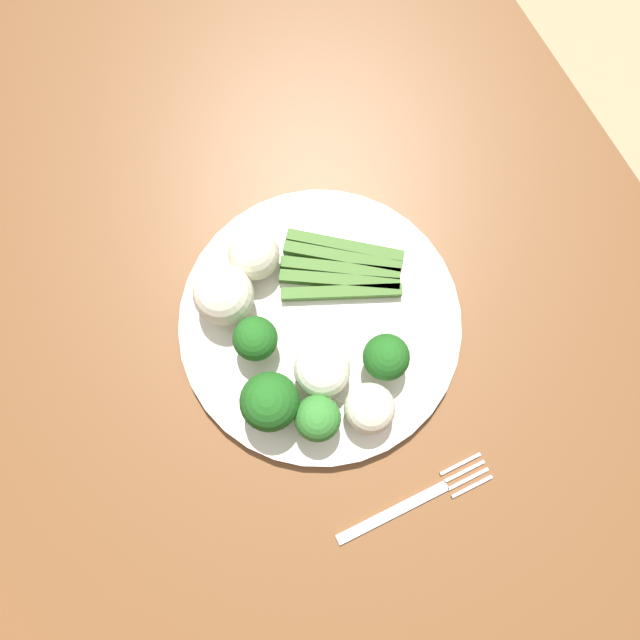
% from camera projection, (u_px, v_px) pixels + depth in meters
% --- Properties ---
extents(ground_plane, '(6.00, 6.00, 0.02)m').
position_uv_depth(ground_plane, '(326.00, 426.00, 1.34)').
color(ground_plane, tan).
extents(dining_table, '(1.35, 0.83, 0.76)m').
position_uv_depth(dining_table, '(332.00, 406.00, 0.70)').
color(dining_table, brown).
rests_on(dining_table, ground_plane).
extents(plate, '(0.29, 0.29, 0.01)m').
position_uv_depth(plate, '(320.00, 323.00, 0.60)').
color(plate, silver).
rests_on(plate, dining_table).
extents(asparagus_bundle, '(0.12, 0.14, 0.01)m').
position_uv_depth(asparagus_bundle, '(342.00, 269.00, 0.60)').
color(asparagus_bundle, '#3D6626').
rests_on(asparagus_bundle, plate).
extents(broccoli_right, '(0.04, 0.04, 0.05)m').
position_uv_depth(broccoli_right, '(255.00, 339.00, 0.55)').
color(broccoli_right, '#4C7F2B').
rests_on(broccoli_right, plate).
extents(broccoli_near_center, '(0.04, 0.04, 0.05)m').
position_uv_depth(broccoli_near_center, '(318.00, 418.00, 0.54)').
color(broccoli_near_center, '#609E3D').
rests_on(broccoli_near_center, plate).
extents(broccoli_front_left, '(0.05, 0.05, 0.06)m').
position_uv_depth(broccoli_front_left, '(386.00, 357.00, 0.55)').
color(broccoli_front_left, '#4C7F2B').
rests_on(broccoli_front_left, plate).
extents(broccoli_back_right, '(0.06, 0.06, 0.07)m').
position_uv_depth(broccoli_back_right, '(270.00, 402.00, 0.53)').
color(broccoli_back_right, '#4C7F2B').
rests_on(broccoli_back_right, plate).
extents(cauliflower_edge, '(0.06, 0.06, 0.06)m').
position_uv_depth(cauliflower_edge, '(224.00, 295.00, 0.56)').
color(cauliflower_edge, silver).
rests_on(cauliflower_edge, plate).
extents(cauliflower_near_fork, '(0.05, 0.05, 0.05)m').
position_uv_depth(cauliflower_near_fork, '(370.00, 408.00, 0.55)').
color(cauliflower_near_fork, silver).
rests_on(cauliflower_near_fork, plate).
extents(cauliflower_front, '(0.05, 0.05, 0.05)m').
position_uv_depth(cauliflower_front, '(254.00, 254.00, 0.58)').
color(cauliflower_front, beige).
rests_on(cauliflower_front, plate).
extents(cauliflower_outer_edge, '(0.05, 0.05, 0.05)m').
position_uv_depth(cauliflower_outer_edge, '(318.00, 371.00, 0.55)').
color(cauliflower_outer_edge, white).
rests_on(cauliflower_outer_edge, plate).
extents(fork, '(0.03, 0.17, 0.00)m').
position_uv_depth(fork, '(415.00, 501.00, 0.56)').
color(fork, silver).
rests_on(fork, dining_table).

